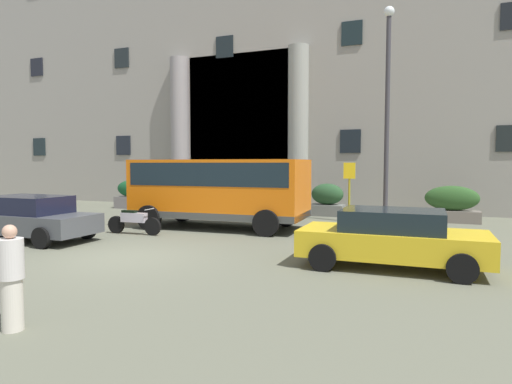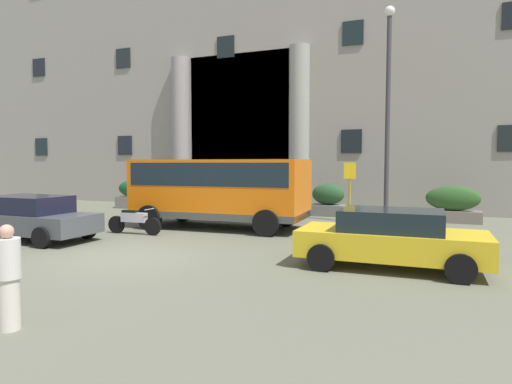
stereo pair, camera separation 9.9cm
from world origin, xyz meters
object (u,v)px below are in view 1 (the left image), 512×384
Objects in this scene: parked_estate_mid at (392,238)px; hedge_planter_entrance_left at (327,200)px; bus_stop_sign at (349,187)px; parked_compact_extra at (29,218)px; hedge_planter_far_west at (130,195)px; orange_minibus at (220,187)px; motorcycle_far_end at (133,221)px; pedestrian_man_red_shirt at (11,278)px; hedge_planter_east at (452,205)px; lamppost_plaza_centre at (387,101)px.

hedge_planter_entrance_left is at bearing 110.46° from parked_estate_mid.
parked_compact_extra is (-8.89, -6.51, -0.80)m from bus_stop_sign.
hedge_planter_far_west is 1.05× the size of hedge_planter_entrance_left.
orange_minibus is at bearing 45.82° from parked_compact_extra.
hedge_planter_entrance_left is at bearing 3.79° from hedge_planter_far_west.
parked_estate_mid is (2.05, -6.06, -0.82)m from bus_stop_sign.
parked_compact_extra is 3.19m from motorcycle_far_end.
hedge_planter_entrance_left is at bearing -87.76° from pedestrian_man_red_shirt.
bus_stop_sign is 1.12× the size of hedge_planter_east.
parked_estate_mid is at bearing -83.34° from lamppost_plaza_centre.
pedestrian_man_red_shirt reaches higher than hedge_planter_far_west.
parked_estate_mid is at bearing -121.88° from pedestrian_man_red_shirt.
bus_stop_sign reaches higher than hedge_planter_far_west.
lamppost_plaza_centre is (-2.44, -1.84, 4.10)m from hedge_planter_east.
hedge_planter_far_west is at bearing -176.21° from hedge_planter_entrance_left.
hedge_planter_far_west is 17.58m from pedestrian_man_red_shirt.
bus_stop_sign is 3.71m from lamppost_plaza_centre.
hedge_planter_far_west is (-12.14, 2.73, -0.80)m from bus_stop_sign.
parked_compact_extra is 2.85× the size of pedestrian_man_red_shirt.
hedge_planter_east is 0.49× the size of parked_compact_extra.
hedge_planter_east reaches higher than motorcycle_far_end.
lamppost_plaza_centre is (5.68, 3.10, 3.29)m from orange_minibus.
orange_minibus is at bearing -156.81° from bus_stop_sign.
pedestrian_man_red_shirt is at bearing -82.68° from orange_minibus.
hedge_planter_entrance_left is at bearing 114.96° from bus_stop_sign.
hedge_planter_entrance_left is (2.88, 5.34, -0.83)m from orange_minibus.
parked_compact_extra is at bearing -142.76° from hedge_planter_east.
lamppost_plaza_centre reaches higher than hedge_planter_far_west.
bus_stop_sign is 1.58× the size of hedge_planter_entrance_left.
hedge_planter_entrance_left is at bearing 175.57° from hedge_planter_east.
hedge_planter_entrance_left is at bearing 54.72° from motorcycle_far_end.
parked_compact_extra is 2.15× the size of motorcycle_far_end.
hedge_planter_entrance_left is 1.00× the size of pedestrian_man_red_shirt.
hedge_planter_far_west is at bearing 167.33° from bus_stop_sign.
orange_minibus is 3.17× the size of motorcycle_far_end.
hedge_planter_east is at bearing 36.99° from lamppost_plaza_centre.
orange_minibus is 2.66× the size of bus_stop_sign.
hedge_planter_entrance_left is (-1.60, 3.43, -0.80)m from bus_stop_sign.
lamppost_plaza_centre is (3.96, 13.31, 4.06)m from pedestrian_man_red_shirt.
parked_compact_extra is (3.26, -9.24, -0.00)m from hedge_planter_far_west.
hedge_planter_entrance_left reaches higher than parked_compact_extra.
orange_minibus is 0.78× the size of lamppost_plaza_centre.
bus_stop_sign is 0.58× the size of parked_estate_mid.
motorcycle_far_end is at bearing -144.74° from lamppost_plaza_centre.
hedge_planter_east is at bearing 79.44° from parked_estate_mid.
orange_minibus is 4.00× the size of hedge_planter_far_west.
lamppost_plaza_centre is at bearing 32.71° from motorcycle_far_end.
hedge_planter_east is at bearing -106.43° from pedestrian_man_red_shirt.
bus_stop_sign reaches higher than pedestrian_man_red_shirt.
hedge_planter_east is at bearing -4.43° from hedge_planter_entrance_left.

